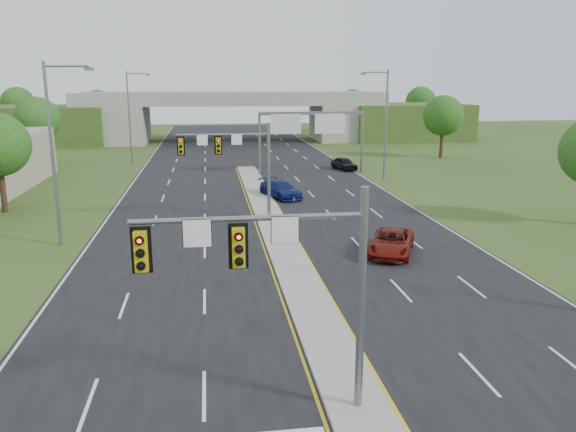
# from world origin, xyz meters

# --- Properties ---
(ground) EXTENTS (240.00, 240.00, 0.00)m
(ground) POSITION_xyz_m (0.00, 0.00, 0.00)
(ground) COLOR #314B1B
(ground) RESTS_ON ground
(road) EXTENTS (24.00, 160.00, 0.02)m
(road) POSITION_xyz_m (0.00, 35.00, 0.01)
(road) COLOR black
(road) RESTS_ON ground
(median) EXTENTS (2.00, 54.00, 0.16)m
(median) POSITION_xyz_m (0.00, 23.00, 0.10)
(median) COLOR gray
(median) RESTS_ON road
(lane_markings) EXTENTS (23.72, 160.00, 0.01)m
(lane_markings) POSITION_xyz_m (-0.60, 28.91, 0.02)
(lane_markings) COLOR gold
(lane_markings) RESTS_ON road
(signal_mast_near) EXTENTS (6.62, 0.60, 7.00)m
(signal_mast_near) POSITION_xyz_m (-2.26, -0.07, 4.73)
(signal_mast_near) COLOR slate
(signal_mast_near) RESTS_ON ground
(signal_mast_far) EXTENTS (6.62, 0.60, 7.00)m
(signal_mast_far) POSITION_xyz_m (-2.26, 24.93, 4.73)
(signal_mast_far) COLOR slate
(signal_mast_far) RESTS_ON ground
(sign_gantry) EXTENTS (11.58, 0.44, 6.67)m
(sign_gantry) POSITION_xyz_m (6.68, 44.92, 5.24)
(sign_gantry) COLOR slate
(sign_gantry) RESTS_ON ground
(overpass) EXTENTS (80.00, 14.00, 8.10)m
(overpass) POSITION_xyz_m (0.00, 80.00, 3.55)
(overpass) COLOR gray
(overpass) RESTS_ON ground
(lightpole_l_mid) EXTENTS (2.85, 0.25, 11.00)m
(lightpole_l_mid) POSITION_xyz_m (-13.30, 20.00, 6.10)
(lightpole_l_mid) COLOR slate
(lightpole_l_mid) RESTS_ON ground
(lightpole_l_far) EXTENTS (2.85, 0.25, 11.00)m
(lightpole_l_far) POSITION_xyz_m (-13.30, 55.00, 6.10)
(lightpole_l_far) COLOR slate
(lightpole_l_far) RESTS_ON ground
(lightpole_r_far) EXTENTS (2.85, 0.25, 11.00)m
(lightpole_r_far) POSITION_xyz_m (13.30, 40.00, 6.10)
(lightpole_r_far) COLOR slate
(lightpole_r_far) RESTS_ON ground
(tree_l_mid) EXTENTS (5.20, 5.20, 8.12)m
(tree_l_mid) POSITION_xyz_m (-24.00, 55.00, 5.51)
(tree_l_mid) COLOR #382316
(tree_l_mid) RESTS_ON ground
(tree_r_mid) EXTENTS (5.20, 5.20, 8.12)m
(tree_r_mid) POSITION_xyz_m (26.00, 55.00, 5.51)
(tree_r_mid) COLOR #382316
(tree_r_mid) RESTS_ON ground
(tree_back_a) EXTENTS (6.00, 6.00, 8.85)m
(tree_back_a) POSITION_xyz_m (-38.00, 94.00, 5.84)
(tree_back_a) COLOR #382316
(tree_back_a) RESTS_ON ground
(tree_back_b) EXTENTS (5.60, 5.60, 8.32)m
(tree_back_b) POSITION_xyz_m (-24.00, 94.00, 5.51)
(tree_back_b) COLOR #382316
(tree_back_b) RESTS_ON ground
(tree_back_c) EXTENTS (5.60, 5.60, 8.32)m
(tree_back_c) POSITION_xyz_m (24.00, 94.00, 5.51)
(tree_back_c) COLOR #382316
(tree_back_c) RESTS_ON ground
(tree_back_d) EXTENTS (6.00, 6.00, 8.85)m
(tree_back_d) POSITION_xyz_m (38.00, 94.00, 5.84)
(tree_back_d) COLOR #382316
(tree_back_d) RESTS_ON ground
(car_far_a) EXTENTS (4.18, 5.54, 1.40)m
(car_far_a) POSITION_xyz_m (6.12, 15.29, 0.72)
(car_far_a) COLOR #621209
(car_far_a) RESTS_ON road
(car_far_b) EXTENTS (3.81, 5.41, 1.45)m
(car_far_b) POSITION_xyz_m (1.80, 32.36, 0.75)
(car_far_b) COLOR #0D1651
(car_far_b) RESTS_ON road
(car_far_c) EXTENTS (2.65, 4.41, 1.40)m
(car_far_c) POSITION_xyz_m (11.00, 46.91, 0.72)
(car_far_c) COLOR black
(car_far_c) RESTS_ON road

